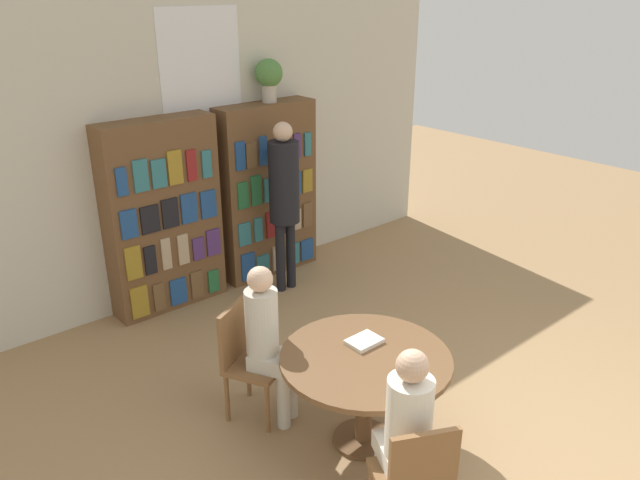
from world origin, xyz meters
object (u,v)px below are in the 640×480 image
Objects in this scene: bookshelf_right at (267,191)px; chair_left_side at (247,355)px; reading_table at (365,371)px; seated_reader_right at (405,427)px; bookshelf_left at (163,217)px; seated_reader_left at (268,336)px; librarian_standing at (284,189)px; chair_near_camera at (415,478)px; flower_vase at (269,76)px.

bookshelf_right is 2.63m from chair_left_side.
seated_reader_right is (-0.34, -0.67, 0.12)m from reading_table.
chair_left_side is at bearing -101.17° from bookshelf_left.
librarian_standing is (1.43, 1.65, 0.42)m from seated_reader_left.
chair_near_camera is 0.49× the size of librarian_standing.
chair_left_side is 0.72× the size of seated_reader_left.
bookshelf_left is 1.83m from flower_vase.
librarian_standing is (-0.22, -0.51, -1.07)m from flower_vase.
bookshelf_right reaches higher than seated_reader_right.
chair_near_camera is at bearing 59.83° from seated_reader_left.
bookshelf_right is 0.55m from librarian_standing.
reading_table is at bearing -113.67° from bookshelf_right.
seated_reader_left is (-1.65, -2.16, -1.49)m from flower_vase.
seated_reader_left is (-1.58, -2.15, -0.25)m from bookshelf_right.
chair_left_side is 1.52m from seated_reader_right.
bookshelf_right reaches higher than librarian_standing.
bookshelf_left is 2.84m from reading_table.
reading_table is at bearing 90.00° from seated_reader_left.
bookshelf_left is 2.08m from chair_left_side.
bookshelf_left is 1.05× the size of librarian_standing.
bookshelf_left is 1.27m from bookshelf_right.
librarian_standing reaches higher than seated_reader_right.
flower_vase is 4.14m from seated_reader_right.
bookshelf_left reaches higher than chair_left_side.
bookshelf_right is at bearing 0.01° from bookshelf_left.
bookshelf_left is at bearing -125.35° from seated_reader_left.
chair_left_side is at bearing -131.01° from flower_vase.
bookshelf_left is 2.14× the size of chair_left_side.
seated_reader_right reaches higher than chair_near_camera.
flower_vase is at bearing -158.19° from chair_left_side.
bookshelf_left is at bearing -179.99° from bookshelf_right.
chair_left_side is 0.28m from seated_reader_left.
chair_near_camera is (-0.42, -0.83, -0.10)m from reading_table.
flower_vase is 3.10m from seated_reader_left.
seated_reader_right is at bearing -115.52° from librarian_standing.
bookshelf_left is 1.53× the size of seated_reader_left.
flower_vase is (0.07, 0.00, 1.24)m from bookshelf_right.
reading_table is at bearing 90.00° from chair_near_camera.
seated_reader_right reaches higher than reading_table.
seated_reader_left reaches higher than chair_left_side.
reading_table is 0.94m from chair_left_side.
chair_near_camera is at bearing -90.00° from seated_reader_right.
flower_vase is at bearing 91.53° from chair_near_camera.
librarian_standing is at bearing 91.24° from chair_near_camera.
bookshelf_left is at bearing 90.70° from reading_table.
librarian_standing reaches higher than reading_table.
chair_near_camera is at bearing 63.00° from chair_left_side.
seated_reader_right is (0.09, -1.51, 0.22)m from chair_left_side.
flower_vase reaches higher than bookshelf_left.
reading_table is at bearing 90.00° from seated_reader_right.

